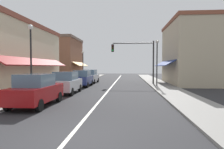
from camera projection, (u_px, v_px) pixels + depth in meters
name	position (u px, v px, depth m)	size (l,w,h in m)	color
ground_plane	(113.00, 85.00, 23.78)	(80.00, 80.00, 0.00)	#28282B
sidewalk_left	(67.00, 84.00, 24.22)	(2.60, 56.00, 0.12)	gray
sidewalk_right	(160.00, 85.00, 23.33)	(2.60, 56.00, 0.12)	gray
lane_center_stripe	(113.00, 85.00, 23.78)	(0.14, 52.00, 0.01)	silver
storefront_left_block	(6.00, 56.00, 18.43)	(6.35, 14.20, 6.27)	beige
storefront_right_block	(189.00, 53.00, 24.87)	(6.30, 10.20, 7.67)	#BCAD8E
storefront_far_left	(62.00, 59.00, 34.36)	(6.65, 8.20, 7.03)	brown
parked_car_nearest_left	(36.00, 90.00, 11.09)	(1.80, 4.11, 1.77)	maroon
parked_car_second_left	(66.00, 83.00, 16.29)	(1.83, 4.13, 1.77)	#B7BABF
parked_car_third_left	(82.00, 78.00, 22.07)	(1.80, 4.11, 1.77)	navy
parked_car_far_left	(90.00, 76.00, 26.74)	(1.87, 4.14, 1.77)	silver
traffic_signal_mast_arm	(138.00, 55.00, 24.36)	(5.13, 0.50, 5.25)	#333333
street_lamp_left_near	(31.00, 49.00, 13.99)	(0.36, 0.36, 5.09)	black
street_lamp_right_mid	(157.00, 56.00, 21.32)	(0.36, 0.36, 4.98)	black
street_lamp_left_far	(83.00, 61.00, 30.85)	(0.36, 0.36, 4.57)	black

